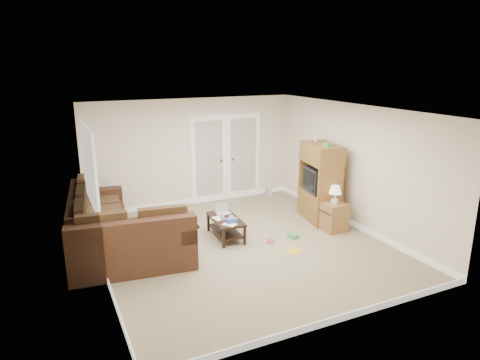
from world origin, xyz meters
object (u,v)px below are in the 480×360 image
coffee_table (226,227)px  side_cabinet (334,214)px  sectional_sofa (112,232)px  tv_armoire (320,182)px

coffee_table → side_cabinet: 2.20m
coffee_table → side_cabinet: (2.11, -0.59, 0.12)m
sectional_sofa → side_cabinet: size_ratio=3.46×
coffee_table → tv_armoire: 2.30m
sectional_sofa → side_cabinet: sectional_sofa is taller
sectional_sofa → coffee_table: sectional_sofa is taller
tv_armoire → sectional_sofa: bearing=-173.2°
coffee_table → tv_armoire: tv_armoire is taller
tv_armoire → side_cabinet: (-0.11, -0.66, -0.50)m
sectional_sofa → coffee_table: bearing=-0.7°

